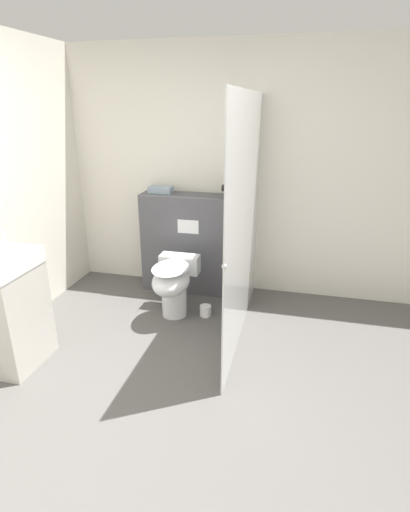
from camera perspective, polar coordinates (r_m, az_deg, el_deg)
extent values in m
plane|color=#565451|center=(2.75, -9.65, -23.56)|extent=(12.00, 12.00, 0.00)
cube|color=silver|center=(4.21, 1.63, 11.77)|extent=(8.00, 0.06, 2.50)
cube|color=#4C4C51|center=(4.24, -1.83, 1.76)|extent=(1.06, 0.29, 1.06)
cube|color=white|center=(4.03, -2.43, 4.20)|extent=(0.22, 0.01, 0.14)
cube|color=silver|center=(3.29, 5.71, 4.75)|extent=(0.01, 1.80, 2.01)
sphere|color=#B2B2B7|center=(2.49, 2.78, -1.50)|extent=(0.04, 0.04, 0.04)
cylinder|color=white|center=(3.85, -4.42, -5.94)|extent=(0.24, 0.24, 0.36)
ellipsoid|color=white|center=(3.69, -4.88, -3.62)|extent=(0.34, 0.46, 0.25)
ellipsoid|color=white|center=(3.64, -4.95, -1.69)|extent=(0.33, 0.45, 0.02)
cube|color=white|center=(3.92, -3.61, -1.09)|extent=(0.39, 0.16, 0.18)
cube|color=beige|center=(3.44, -26.61, -7.82)|extent=(0.48, 0.50, 0.78)
cylinder|color=silver|center=(3.32, -26.76, 2.19)|extent=(0.02, 0.02, 0.14)
cylinder|color=black|center=(3.97, 3.52, 9.64)|extent=(0.15, 0.07, 0.07)
cone|color=black|center=(3.96, 4.80, 9.56)|extent=(0.03, 0.06, 0.06)
cylinder|color=black|center=(3.98, 3.08, 8.99)|extent=(0.03, 0.03, 0.08)
cube|color=#8C9EAD|center=(4.21, -6.36, 9.39)|extent=(0.24, 0.13, 0.06)
cylinder|color=white|center=(3.88, 0.07, -7.82)|extent=(0.11, 0.11, 0.10)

